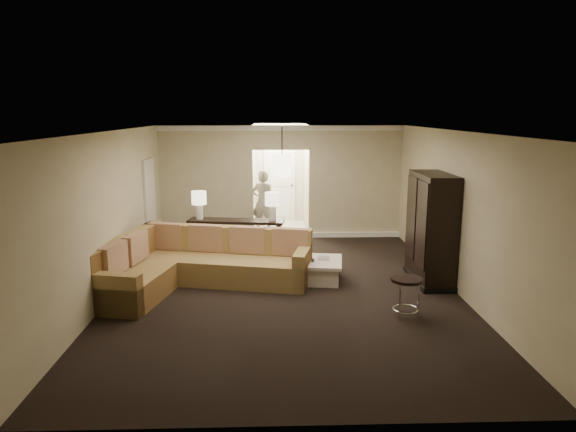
{
  "coord_description": "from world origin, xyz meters",
  "views": [
    {
      "loc": [
        -0.25,
        -8.66,
        3.12
      ],
      "look_at": [
        0.08,
        1.2,
        1.11
      ],
      "focal_mm": 32.0,
      "sensor_mm": 36.0,
      "label": 1
    }
  ],
  "objects_px": {
    "coffee_table": "(316,270)",
    "sectional_sofa": "(194,265)",
    "person": "(263,199)",
    "armoire": "(431,231)",
    "drink_table": "(406,289)",
    "console_table": "(236,234)"
  },
  "relations": [
    {
      "from": "console_table",
      "to": "drink_table",
      "type": "xyz_separation_m",
      "value": [
        2.85,
        -3.52,
        -0.04
      ]
    },
    {
      "from": "console_table",
      "to": "armoire",
      "type": "xyz_separation_m",
      "value": [
        3.71,
        -1.87,
        0.49
      ]
    },
    {
      "from": "coffee_table",
      "to": "console_table",
      "type": "relative_size",
      "value": 0.51
    },
    {
      "from": "sectional_sofa",
      "to": "drink_table",
      "type": "relative_size",
      "value": 6.17
    },
    {
      "from": "armoire",
      "to": "sectional_sofa",
      "type": "bearing_deg",
      "value": -178.55
    },
    {
      "from": "person",
      "to": "coffee_table",
      "type": "bearing_deg",
      "value": 120.82
    },
    {
      "from": "armoire",
      "to": "person",
      "type": "height_order",
      "value": "armoire"
    },
    {
      "from": "console_table",
      "to": "person",
      "type": "relative_size",
      "value": 1.15
    },
    {
      "from": "coffee_table",
      "to": "person",
      "type": "relative_size",
      "value": 0.59
    },
    {
      "from": "armoire",
      "to": "person",
      "type": "bearing_deg",
      "value": 129.18
    },
    {
      "from": "drink_table",
      "to": "person",
      "type": "relative_size",
      "value": 0.33
    },
    {
      "from": "sectional_sofa",
      "to": "person",
      "type": "xyz_separation_m",
      "value": [
        1.21,
        3.96,
        0.54
      ]
    },
    {
      "from": "armoire",
      "to": "drink_table",
      "type": "relative_size",
      "value": 3.31
    },
    {
      "from": "coffee_table",
      "to": "sectional_sofa",
      "type": "bearing_deg",
      "value": -173.67
    },
    {
      "from": "person",
      "to": "armoire",
      "type": "bearing_deg",
      "value": 144.5
    },
    {
      "from": "coffee_table",
      "to": "drink_table",
      "type": "bearing_deg",
      "value": -55.02
    },
    {
      "from": "coffee_table",
      "to": "person",
      "type": "height_order",
      "value": "person"
    },
    {
      "from": "person",
      "to": "sectional_sofa",
      "type": "bearing_deg",
      "value": 88.38
    },
    {
      "from": "drink_table",
      "to": "coffee_table",
      "type": "bearing_deg",
      "value": 124.98
    },
    {
      "from": "sectional_sofa",
      "to": "coffee_table",
      "type": "distance_m",
      "value": 2.26
    },
    {
      "from": "sectional_sofa",
      "to": "console_table",
      "type": "height_order",
      "value": "sectional_sofa"
    },
    {
      "from": "sectional_sofa",
      "to": "drink_table",
      "type": "distance_m",
      "value": 3.81
    }
  ]
}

